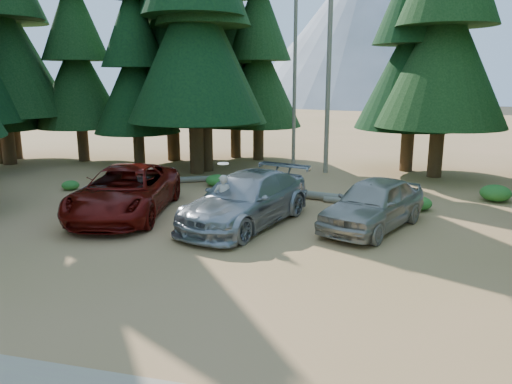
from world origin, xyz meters
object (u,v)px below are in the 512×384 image
frisbee_player (223,198)px  log_right (324,197)px  red_pickup (125,191)px  silver_minivan_center (246,199)px  log_left (193,179)px  log_mid (361,203)px  silver_minivan_right (373,203)px

frisbee_player → log_right: 5.65m
red_pickup → log_right: (6.84, 3.95, -0.72)m
silver_minivan_center → red_pickup: bearing=-164.4°
frisbee_player → log_left: (-3.79, 6.88, -0.93)m
silver_minivan_center → log_right: bearing=77.4°
log_left → log_right: 6.88m
log_left → red_pickup: bearing=-120.7°
log_left → log_mid: 8.46m
log_left → log_mid: (8.07, -2.52, -0.02)m
frisbee_player → log_left: 7.91m
silver_minivan_right → log_right: size_ratio=0.95×
silver_minivan_right → log_right: silver_minivan_right is taller
silver_minivan_right → frisbee_player: bearing=-139.2°
log_mid → red_pickup: bearing=-149.9°
log_right → silver_minivan_right: bearing=-47.4°
log_mid → log_right: bearing=169.8°
silver_minivan_right → frisbee_player: size_ratio=2.49×
log_right → red_pickup: bearing=-138.1°
silver_minivan_right → log_right: 3.99m
red_pickup → silver_minivan_right: (8.85, 0.57, -0.04)m
frisbee_player → log_mid: frisbee_player is taller
red_pickup → frisbee_player: bearing=-23.1°
red_pickup → log_left: size_ratio=1.57×
silver_minivan_right → log_left: (-8.58, 5.43, -0.70)m
red_pickup → log_right: size_ratio=1.22×
log_mid → log_left: bearing=170.1°
silver_minivan_center → silver_minivan_right: size_ratio=1.22×
red_pickup → silver_minivan_center: 4.61m
silver_minivan_right → silver_minivan_center: bearing=-147.5°
log_right → frisbee_player: bearing=-108.0°
red_pickup → frisbee_player: size_ratio=3.20×
silver_minivan_center → log_right: 4.65m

